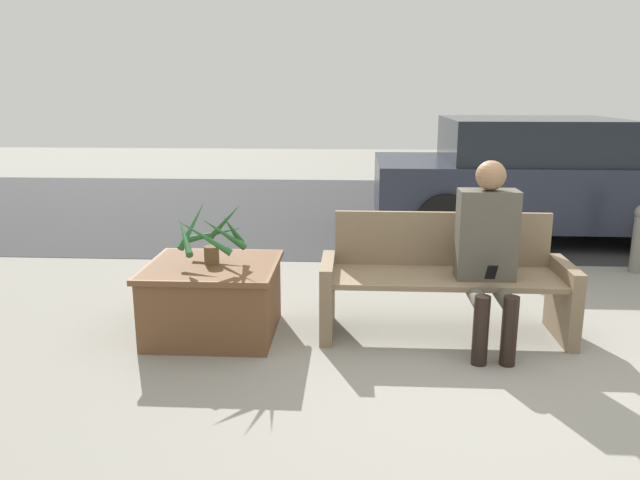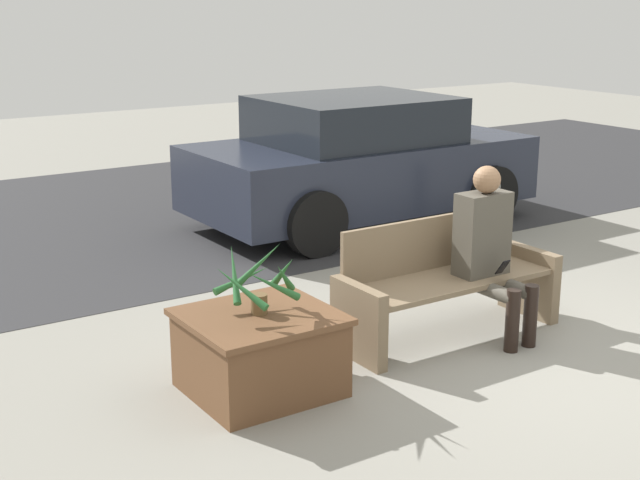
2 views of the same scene
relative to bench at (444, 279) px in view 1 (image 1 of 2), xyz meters
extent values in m
plane|color=gray|center=(0.23, -0.62, -0.41)|extent=(30.00, 30.00, 0.00)
cube|color=#2D2D30|center=(0.23, 4.87, -0.41)|extent=(20.00, 6.00, 0.01)
cube|color=#7A664C|center=(-0.85, -0.06, -0.13)|extent=(0.09, 0.59, 0.56)
cube|color=#7A664C|center=(0.85, -0.06, -0.13)|extent=(0.09, 0.59, 0.56)
cube|color=#7A664C|center=(0.00, -0.06, 0.03)|extent=(1.62, 0.54, 0.04)
cube|color=#7A664C|center=(0.00, 0.21, 0.26)|extent=(1.62, 0.04, 0.41)
cube|color=#4C473D|center=(0.27, -0.10, 0.37)|extent=(0.41, 0.22, 0.63)
sphere|color=#8C6647|center=(0.27, -0.12, 0.79)|extent=(0.21, 0.21, 0.21)
cylinder|color=#4C473D|center=(0.17, -0.33, -0.01)|extent=(0.11, 0.45, 0.11)
cylinder|color=#4C473D|center=(0.36, -0.33, -0.01)|extent=(0.11, 0.45, 0.11)
cylinder|color=black|center=(0.17, -0.55, -0.18)|extent=(0.10, 0.10, 0.47)
cylinder|color=black|center=(0.36, -0.55, -0.18)|extent=(0.10, 0.10, 0.47)
cube|color=black|center=(0.27, -0.33, 0.16)|extent=(0.07, 0.09, 0.12)
cube|color=brown|center=(-1.69, -0.13, -0.14)|extent=(0.90, 0.82, 0.54)
cube|color=brown|center=(-1.69, -0.13, 0.11)|extent=(0.95, 0.87, 0.04)
cylinder|color=brown|center=(-1.69, -0.13, 0.19)|extent=(0.11, 0.11, 0.13)
cone|color=#26602D|center=(-1.53, -0.16, 0.39)|extent=(0.11, 0.37, 0.30)
cone|color=#26602D|center=(-1.62, 0.01, 0.40)|extent=(0.33, 0.20, 0.33)
cone|color=#26602D|center=(-1.70, 0.08, 0.31)|extent=(0.43, 0.07, 0.15)
cone|color=#26602D|center=(-1.84, -0.07, 0.40)|extent=(0.18, 0.34, 0.33)
cone|color=#26602D|center=(-1.86, -0.21, 0.36)|extent=(0.22, 0.38, 0.24)
cone|color=#26602D|center=(-1.69, -0.31, 0.37)|extent=(0.39, 0.05, 0.27)
cone|color=#26602D|center=(-1.57, -0.25, 0.38)|extent=(0.30, 0.30, 0.29)
cube|color=#232838|center=(1.51, 3.19, 0.17)|extent=(3.83, 1.80, 0.72)
cube|color=black|center=(1.42, 3.19, 0.77)|extent=(1.99, 1.66, 0.50)
cylinder|color=black|center=(2.70, 4.09, -0.08)|extent=(0.67, 0.18, 0.67)
cylinder|color=black|center=(0.33, 2.29, -0.08)|extent=(0.67, 0.18, 0.67)
cylinder|color=black|center=(0.33, 4.09, -0.08)|extent=(0.67, 0.18, 0.67)
cylinder|color=slate|center=(2.14, 1.69, -0.13)|extent=(0.14, 0.14, 0.56)
camera|label=1|loc=(-0.66, -4.43, 1.37)|focal=35.00mm
camera|label=2|loc=(-4.35, -4.85, 2.11)|focal=50.00mm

